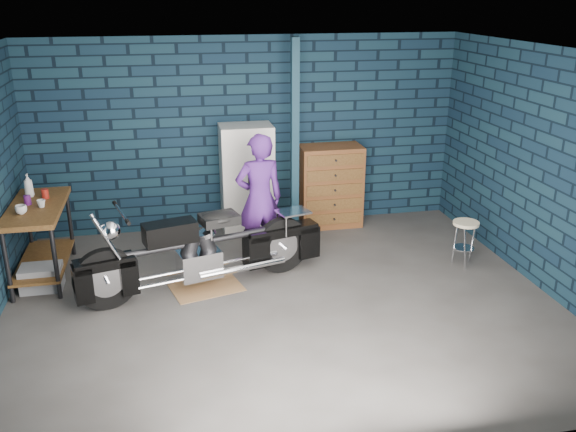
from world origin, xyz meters
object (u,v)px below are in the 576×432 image
at_px(shop_stool, 464,244).
at_px(storage_bin, 42,278).
at_px(locker, 247,179).
at_px(tool_chest, 330,186).
at_px(workbench, 41,242).
at_px(person, 259,199).
at_px(motorcycle, 204,244).

bearing_deg(shop_stool, storage_bin, 175.99).
height_order(storage_bin, locker, locker).
xyz_separation_m(tool_chest, shop_stool, (1.27, -1.70, -0.30)).
distance_m(workbench, locker, 2.81).
xyz_separation_m(workbench, person, (2.62, -0.04, 0.37)).
xyz_separation_m(person, tool_chest, (1.20, 1.04, -0.23)).
height_order(motorcycle, shop_stool, motorcycle).
height_order(workbench, tool_chest, tool_chest).
bearing_deg(shop_stool, tool_chest, 126.77).
distance_m(locker, tool_chest, 1.22).
relative_size(workbench, motorcycle, 0.57).
bearing_deg(workbench, tool_chest, 14.69).
height_order(person, tool_chest, person).
xyz_separation_m(locker, shop_stool, (2.48, -1.70, -0.48)).
relative_size(storage_bin, tool_chest, 0.39).
distance_m(motorcycle, person, 1.02).
height_order(workbench, motorcycle, motorcycle).
distance_m(workbench, tool_chest, 3.95).
bearing_deg(tool_chest, workbench, -165.31).
xyz_separation_m(workbench, motorcycle, (1.87, -0.67, 0.09)).
bearing_deg(person, workbench, -7.69).
xyz_separation_m(motorcycle, shop_stool, (3.21, -0.02, -0.25)).
distance_m(workbench, shop_stool, 5.14).
bearing_deg(motorcycle, workbench, 145.40).
bearing_deg(shop_stool, person, 165.06).
xyz_separation_m(storage_bin, shop_stool, (5.07, -0.36, 0.15)).
xyz_separation_m(workbench, storage_bin, (0.02, -0.34, -0.31)).
relative_size(workbench, storage_bin, 3.07).
bearing_deg(storage_bin, workbench, 93.35).
distance_m(storage_bin, tool_chest, 4.05).
distance_m(motorcycle, storage_bin, 1.93).
bearing_deg(person, motorcycle, 33.49).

